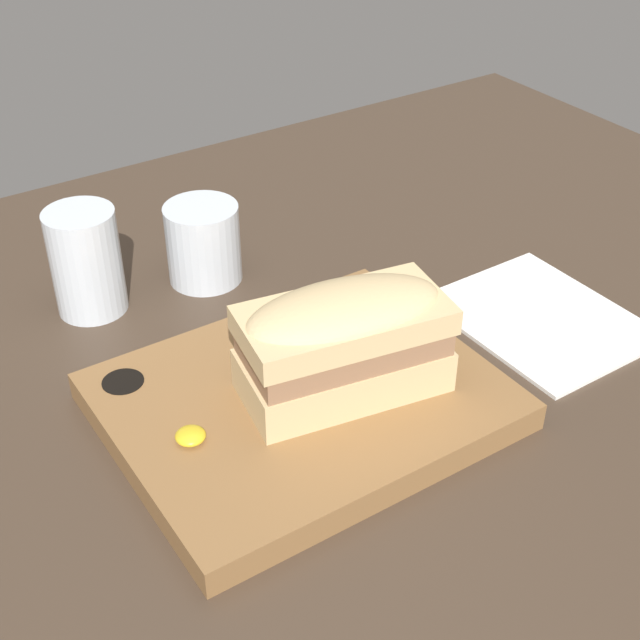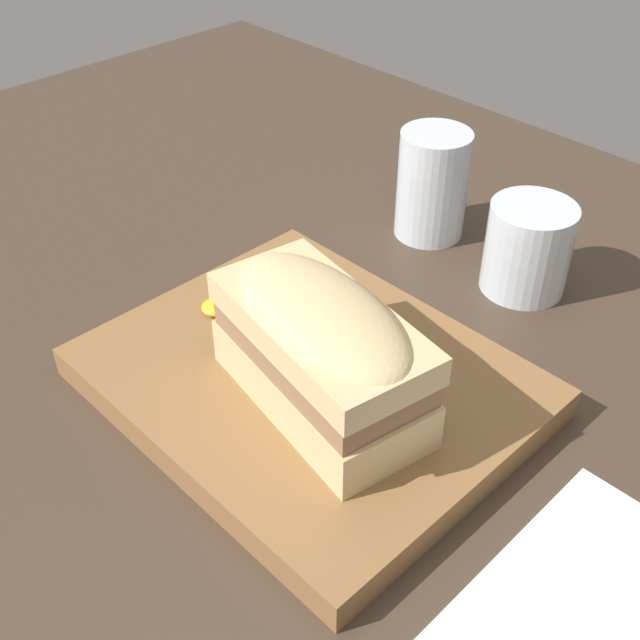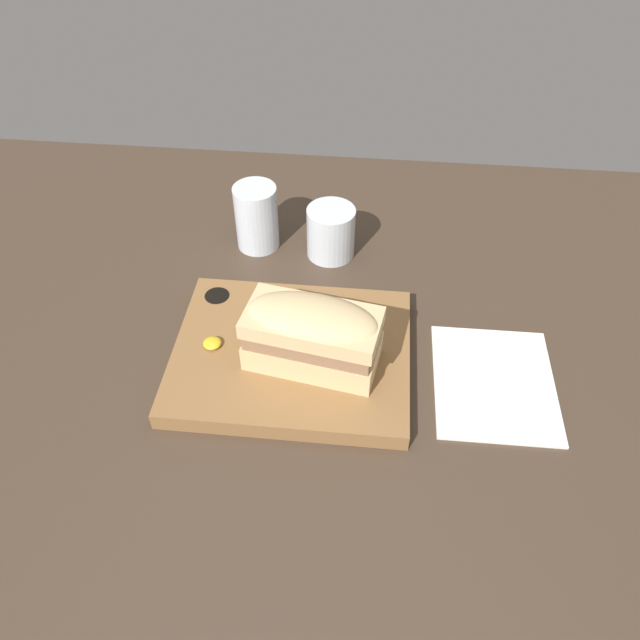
{
  "view_description": "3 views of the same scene",
  "coord_description": "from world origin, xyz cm",
  "px_view_note": "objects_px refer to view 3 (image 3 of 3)",
  "views": [
    {
      "loc": [
        -29.6,
        -50.14,
        51.94
      ],
      "look_at": [
        4.15,
        1.22,
        9.04
      ],
      "focal_mm": 50.0,
      "sensor_mm": 36.0,
      "label": 1
    },
    {
      "loc": [
        33.97,
        -32.04,
        44.94
      ],
      "look_at": [
        1.09,
        -0.1,
        8.93
      ],
      "focal_mm": 45.0,
      "sensor_mm": 36.0,
      "label": 2
    },
    {
      "loc": [
        10.29,
        -56.31,
        65.86
      ],
      "look_at": [
        4.65,
        -0.83,
        10.09
      ],
      "focal_mm": 35.0,
      "sensor_mm": 36.0,
      "label": 3
    }
  ],
  "objects_px": {
    "wine_glass": "(331,234)",
    "napkin": "(494,382)",
    "sandwich": "(312,333)",
    "water_glass": "(257,221)",
    "serving_board": "(291,354)"
  },
  "relations": [
    {
      "from": "sandwich",
      "to": "water_glass",
      "type": "xyz_separation_m",
      "value": [
        -0.12,
        0.27,
        -0.03
      ]
    },
    {
      "from": "water_glass",
      "to": "napkin",
      "type": "bearing_deg",
      "value": -36.12
    },
    {
      "from": "sandwich",
      "to": "napkin",
      "type": "relative_size",
      "value": 0.94
    },
    {
      "from": "serving_board",
      "to": "wine_glass",
      "type": "height_order",
      "value": "wine_glass"
    },
    {
      "from": "sandwich",
      "to": "water_glass",
      "type": "height_order",
      "value": "sandwich"
    },
    {
      "from": "sandwich",
      "to": "wine_glass",
      "type": "bearing_deg",
      "value": 89.8
    },
    {
      "from": "serving_board",
      "to": "water_glass",
      "type": "height_order",
      "value": "water_glass"
    },
    {
      "from": "serving_board",
      "to": "sandwich",
      "type": "height_order",
      "value": "sandwich"
    },
    {
      "from": "wine_glass",
      "to": "napkin",
      "type": "xyz_separation_m",
      "value": [
        0.24,
        -0.25,
        -0.04
      ]
    },
    {
      "from": "water_glass",
      "to": "napkin",
      "type": "height_order",
      "value": "water_glass"
    },
    {
      "from": "wine_glass",
      "to": "sandwich",
      "type": "bearing_deg",
      "value": -90.2
    },
    {
      "from": "sandwich",
      "to": "wine_glass",
      "type": "xyz_separation_m",
      "value": [
        0.0,
        0.25,
        -0.04
      ]
    },
    {
      "from": "napkin",
      "to": "water_glass",
      "type": "bearing_deg",
      "value": 143.88
    },
    {
      "from": "wine_glass",
      "to": "napkin",
      "type": "height_order",
      "value": "wine_glass"
    },
    {
      "from": "serving_board",
      "to": "water_glass",
      "type": "distance_m",
      "value": 0.27
    }
  ]
}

